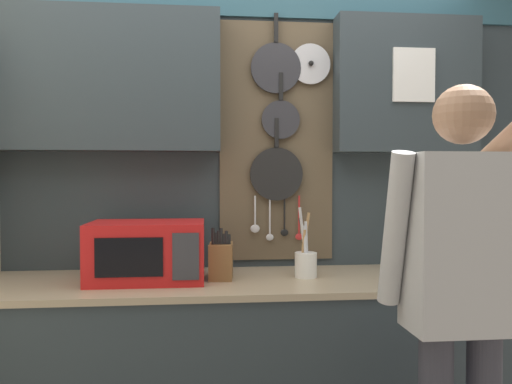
{
  "coord_description": "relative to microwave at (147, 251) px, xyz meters",
  "views": [
    {
      "loc": [
        -0.21,
        -2.38,
        1.39
      ],
      "look_at": [
        0.05,
        0.22,
        1.31
      ],
      "focal_mm": 35.0,
      "sensor_mm": 36.0,
      "label": 1
    }
  ],
  "objects": [
    {
      "name": "person",
      "position": [
        1.18,
        -0.7,
        -0.01
      ],
      "size": [
        0.54,
        0.63,
        1.71
      ],
      "color": "#383842",
      "rests_on": "ground_plane"
    },
    {
      "name": "microwave",
      "position": [
        0.0,
        0.0,
        0.0
      ],
      "size": [
        0.53,
        0.36,
        0.28
      ],
      "color": "red",
      "rests_on": "base_cabinet_counter"
    },
    {
      "name": "back_wall_unit",
      "position": [
        0.47,
        0.29,
        0.51
      ],
      "size": [
        3.12,
        0.22,
        2.51
      ],
      "color": "#2D383D",
      "rests_on": "ground_plane"
    },
    {
      "name": "base_cabinet_counter",
      "position": [
        0.49,
        -0.01,
        -0.59
      ],
      "size": [
        2.55,
        0.67,
        0.89
      ],
      "color": "#2D383D",
      "rests_on": "ground_plane"
    },
    {
      "name": "utensil_crock",
      "position": [
        0.76,
        0.0,
        -0.06
      ],
      "size": [
        0.11,
        0.11,
        0.34
      ],
      "color": "white",
      "rests_on": "base_cabinet_counter"
    },
    {
      "name": "knife_block",
      "position": [
        0.35,
        0.0,
        -0.05
      ],
      "size": [
        0.12,
        0.16,
        0.25
      ],
      "color": "brown",
      "rests_on": "base_cabinet_counter"
    }
  ]
}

